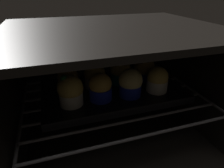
% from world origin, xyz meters
% --- Properties ---
extents(oven_cavity, '(0.59, 0.47, 0.37)m').
position_xyz_m(oven_cavity, '(0.00, 0.26, 0.17)').
color(oven_cavity, black).
rests_on(oven_cavity, ground).
extents(oven_rack, '(0.55, 0.42, 0.01)m').
position_xyz_m(oven_rack, '(0.00, 0.22, 0.14)').
color(oven_rack, '#4C494C').
rests_on(oven_rack, oven_cavity).
extents(baking_tray, '(0.43, 0.26, 0.02)m').
position_xyz_m(baking_tray, '(0.00, 0.24, 0.15)').
color(baking_tray, black).
rests_on(baking_tray, oven_rack).
extents(muffin_row0_col0, '(0.07, 0.07, 0.09)m').
position_xyz_m(muffin_row0_col0, '(-0.13, 0.20, 0.19)').
color(muffin_row0_col0, silver).
rests_on(muffin_row0_col0, baking_tray).
extents(muffin_row0_col1, '(0.07, 0.07, 0.08)m').
position_xyz_m(muffin_row0_col1, '(-0.05, 0.20, 0.19)').
color(muffin_row0_col1, '#1928B7').
rests_on(muffin_row0_col1, baking_tray).
extents(muffin_row0_col2, '(0.07, 0.07, 0.09)m').
position_xyz_m(muffin_row0_col2, '(0.04, 0.19, 0.19)').
color(muffin_row0_col2, '#1928B7').
rests_on(muffin_row0_col2, baking_tray).
extents(muffin_row0_col3, '(0.07, 0.07, 0.08)m').
position_xyz_m(muffin_row0_col3, '(0.14, 0.20, 0.19)').
color(muffin_row0_col3, silver).
rests_on(muffin_row0_col3, baking_tray).
extents(muffin_row1_col0, '(0.07, 0.07, 0.08)m').
position_xyz_m(muffin_row1_col0, '(-0.13, 0.28, 0.19)').
color(muffin_row1_col0, '#7A238C').
rests_on(muffin_row1_col0, baking_tray).
extents(muffin_row1_col1, '(0.07, 0.07, 0.08)m').
position_xyz_m(muffin_row1_col1, '(-0.04, 0.28, 0.19)').
color(muffin_row1_col1, silver).
rests_on(muffin_row1_col1, baking_tray).
extents(muffin_row1_col2, '(0.07, 0.07, 0.09)m').
position_xyz_m(muffin_row1_col2, '(0.04, 0.29, 0.19)').
color(muffin_row1_col2, '#0C8C84').
rests_on(muffin_row1_col2, baking_tray).
extents(muffin_row1_col3, '(0.07, 0.07, 0.08)m').
position_xyz_m(muffin_row1_col3, '(0.13, 0.29, 0.19)').
color(muffin_row1_col3, '#1928B7').
rests_on(muffin_row1_col3, baking_tray).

